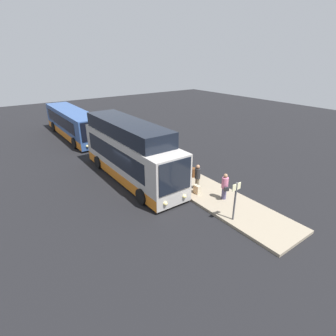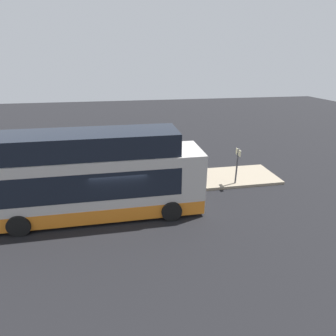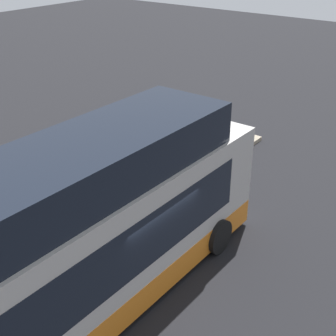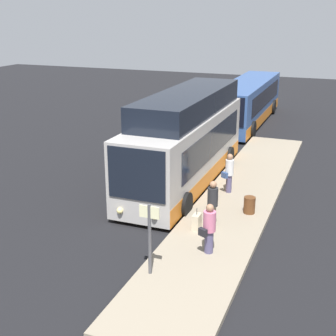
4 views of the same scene
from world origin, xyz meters
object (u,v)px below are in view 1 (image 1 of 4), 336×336
(passenger_boarding, at_px, (225,186))
(trash_bin, at_px, (193,172))
(passenger_with_bags, at_px, (164,161))
(passenger_waiting, at_px, (197,176))
(bus_second, at_px, (73,123))
(suitcase, at_px, (197,189))
(sign_post, at_px, (235,197))
(bus_lead, at_px, (130,154))

(passenger_boarding, distance_m, trash_bin, 3.65)
(passenger_with_bags, bearing_deg, passenger_boarding, 129.83)
(passenger_waiting, xyz_separation_m, passenger_with_bags, (-3.43, -0.27, 0.00))
(bus_second, height_order, suitcase, bus_second)
(suitcase, distance_m, trash_bin, 2.53)
(passenger_waiting, height_order, passenger_with_bags, passenger_waiting)
(bus_second, bearing_deg, sign_post, 4.68)
(passenger_boarding, height_order, sign_post, sign_post)
(bus_second, bearing_deg, passenger_boarding, 8.73)
(bus_lead, bearing_deg, passenger_waiting, 30.12)
(bus_lead, bearing_deg, passenger_boarding, 25.28)
(trash_bin, bearing_deg, suitcase, -35.00)
(passenger_with_bags, bearing_deg, suitcase, 119.80)
(passenger_waiting, bearing_deg, suitcase, -104.89)
(passenger_with_bags, bearing_deg, passenger_waiting, 126.70)
(passenger_waiting, bearing_deg, trash_bin, 85.12)
(suitcase, bearing_deg, passenger_boarding, 30.75)
(bus_lead, height_order, sign_post, bus_lead)
(passenger_boarding, distance_m, sign_post, 2.27)
(passenger_waiting, bearing_deg, sign_post, -74.20)
(passenger_boarding, xyz_separation_m, suitcase, (-1.49, -0.89, -0.61))
(bus_lead, xyz_separation_m, passenger_boarding, (6.34, 3.00, -0.80))
(bus_lead, distance_m, passenger_with_bags, 2.58)
(passenger_waiting, height_order, trash_bin, passenger_waiting)
(bus_lead, distance_m, passenger_boarding, 7.06)
(bus_lead, xyz_separation_m, sign_post, (8.18, 1.75, -0.34))
(passenger_waiting, xyz_separation_m, sign_post, (3.80, -0.79, 0.43))
(bus_second, distance_m, passenger_boarding, 19.74)
(trash_bin, bearing_deg, sign_post, -18.56)
(suitcase, bearing_deg, passenger_with_bags, 177.67)
(bus_second, relative_size, sign_post, 5.47)
(suitcase, bearing_deg, sign_post, -6.19)
(passenger_waiting, distance_m, suitcase, 0.91)
(passenger_waiting, height_order, sign_post, sign_post)
(suitcase, relative_size, trash_bin, 1.23)
(sign_post, xyz_separation_m, trash_bin, (-5.40, 1.81, -1.03))
(passenger_waiting, distance_m, trash_bin, 1.99)
(bus_lead, distance_m, suitcase, 5.48)
(bus_lead, xyz_separation_m, passenger_waiting, (4.38, 2.54, -0.77))
(passenger_with_bags, height_order, sign_post, sign_post)
(bus_lead, relative_size, sign_post, 4.76)
(passenger_waiting, distance_m, sign_post, 3.90)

